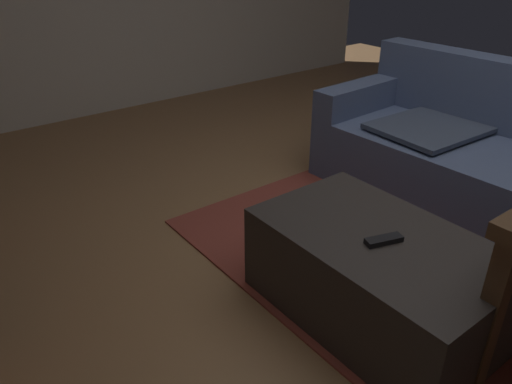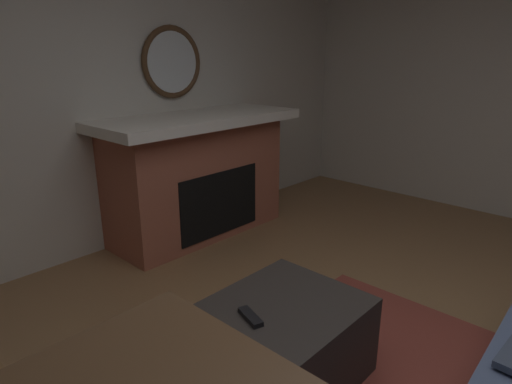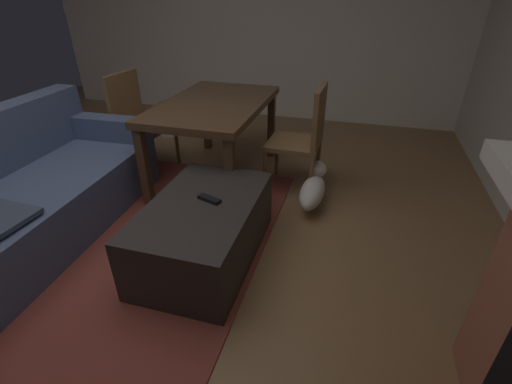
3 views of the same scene
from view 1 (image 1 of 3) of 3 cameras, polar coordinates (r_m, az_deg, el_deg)
The scene contains 5 objects.
floor at distance 2.86m, azimuth 18.17°, elevation -6.82°, with size 8.14×8.14×0.00m, color olive.
area_rug at distance 2.84m, azimuth 21.54°, elevation -7.62°, with size 2.60×2.00×0.01m, color brown.
couch at distance 3.34m, azimuth 26.19°, elevation 2.76°, with size 2.23×0.98×0.86m.
ottoman_coffee_table at distance 2.27m, azimuth 13.62°, elevation -9.46°, with size 1.07×0.65×0.43m, color #2D2826.
tv_remote at distance 2.10m, azimuth 14.51°, elevation -5.37°, with size 0.05×0.16×0.02m, color black.
Camera 1 is at (1.23, -2.06, 1.57)m, focal length 34.75 mm.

